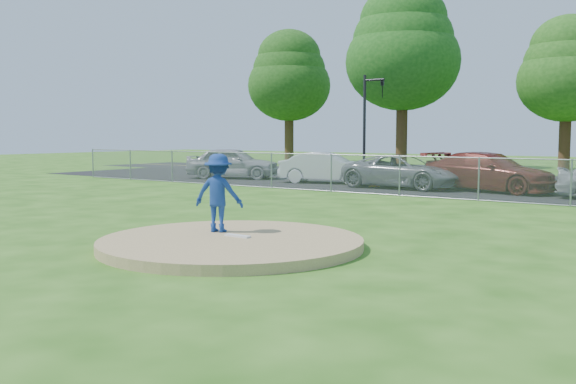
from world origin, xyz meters
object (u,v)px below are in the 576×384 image
(pitcher, at_px, (219,193))
(traffic_signal_left, at_px, (368,115))
(parked_car_gray, at_px, (403,171))
(parked_car_silver, at_px, (233,163))
(parked_car_white, at_px, (327,168))
(parked_car_darkred, at_px, (489,172))
(tree_center, at_px, (567,68))
(traffic_cone, at_px, (374,179))
(tree_far_left, at_px, (289,75))
(tree_left, at_px, (403,47))

(pitcher, bearing_deg, traffic_signal_left, -87.99)
(traffic_signal_left, xyz_separation_m, parked_car_gray, (5.36, -6.76, -2.64))
(pitcher, height_order, parked_car_silver, pitcher)
(parked_car_white, height_order, parked_car_darkred, parked_car_darkred)
(tree_center, relative_size, traffic_signal_left, 1.76)
(tree_center, relative_size, traffic_cone, 14.34)
(tree_far_left, relative_size, traffic_signal_left, 1.92)
(tree_center, bearing_deg, parked_car_darkred, -86.51)
(pitcher, xyz_separation_m, parked_car_darkred, (0.89, 15.35, -0.25))
(parked_car_gray, bearing_deg, pitcher, -168.15)
(traffic_signal_left, bearing_deg, tree_far_left, 140.27)
(parked_car_darkred, bearing_deg, parked_car_silver, 101.45)
(tree_left, height_order, parked_car_darkred, tree_left)
(pitcher, height_order, traffic_cone, pitcher)
(pitcher, relative_size, parked_car_gray, 0.33)
(tree_left, distance_m, parked_car_gray, 19.04)
(pitcher, distance_m, parked_car_white, 16.74)
(tree_far_left, xyz_separation_m, traffic_signal_left, (13.24, -11.00, -3.70))
(traffic_signal_left, relative_size, parked_car_white, 1.27)
(parked_car_white, relative_size, parked_car_gray, 0.86)
(pitcher, relative_size, traffic_cone, 2.47)
(traffic_signal_left, distance_m, pitcher, 23.04)
(tree_center, bearing_deg, tree_far_left, -177.27)
(pitcher, height_order, parked_car_gray, pitcher)
(pitcher, height_order, parked_car_white, pitcher)
(tree_center, height_order, parked_car_gray, tree_center)
(parked_car_silver, bearing_deg, tree_left, -31.57)
(tree_far_left, distance_m, traffic_signal_left, 17.60)
(tree_left, bearing_deg, tree_far_left, 169.70)
(pitcher, relative_size, parked_car_white, 0.38)
(pitcher, relative_size, parked_car_silver, 0.35)
(parked_car_gray, bearing_deg, tree_far_left, 48.11)
(parked_car_gray, bearing_deg, tree_center, -5.50)
(parked_car_white, bearing_deg, tree_left, -4.06)
(parked_car_gray, distance_m, parked_car_darkred, 3.56)
(parked_car_silver, xyz_separation_m, parked_car_gray, (9.85, -0.40, -0.10))
(tree_far_left, relative_size, parked_car_silver, 2.24)
(parked_car_darkred, bearing_deg, traffic_signal_left, 65.79)
(tree_left, bearing_deg, parked_car_white, -77.36)
(parked_car_darkred, bearing_deg, traffic_cone, 108.66)
(tree_center, bearing_deg, tree_left, -163.30)
(parked_car_white, relative_size, parked_car_darkred, 0.81)
(tree_left, distance_m, parked_car_white, 17.29)
(tree_left, xyz_separation_m, parked_car_white, (3.41, -15.20, -7.50))
(tree_center, xyz_separation_m, traffic_signal_left, (-7.76, -12.00, -3.11))
(pitcher, bearing_deg, tree_left, -89.83)
(tree_left, bearing_deg, tree_center, 16.70)
(tree_center, height_order, traffic_cone, tree_center)
(traffic_signal_left, height_order, parked_car_gray, traffic_signal_left)
(parked_car_white, bearing_deg, tree_far_left, 23.25)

